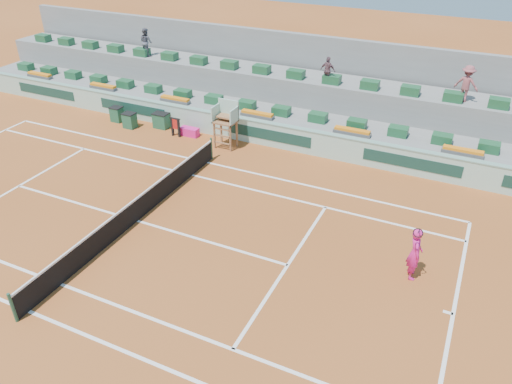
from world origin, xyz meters
TOP-DOWN VIEW (x-y plane):
  - ground at (0.00, 0.00)m, footprint 90.00×90.00m
  - seating_tier_lower at (0.00, 10.70)m, footprint 36.00×4.00m
  - seating_tier_upper at (0.00, 12.30)m, footprint 36.00×2.40m
  - stadium_back_wall at (0.00, 13.90)m, footprint 36.00×0.40m
  - player_bag at (-2.40, 7.78)m, footprint 1.00×0.44m
  - spectator_left at (-7.75, 11.89)m, footprint 0.95×0.84m
  - spectator_mid at (3.80, 11.52)m, footprint 0.86×0.45m
  - spectator_right at (10.45, 11.91)m, footprint 1.22×0.87m
  - court_lines at (0.00, 0.00)m, footprint 23.89×11.09m
  - tennis_net at (0.00, 0.00)m, footprint 0.10×11.97m
  - advertising_hoarding at (0.02, 8.50)m, footprint 36.00×0.34m
  - umpire_chair at (0.00, 7.50)m, footprint 1.10×0.90m
  - seat_row_lower at (0.00, 9.80)m, footprint 32.90×0.60m
  - seat_row_upper at (0.00, 11.70)m, footprint 32.90×0.60m
  - flower_planters at (-1.50, 9.00)m, footprint 26.80×0.36m
  - drink_cooler_a at (-4.35, 8.09)m, footprint 0.85×0.73m
  - drink_cooler_b at (-5.92, 7.30)m, footprint 0.67×0.58m
  - drink_cooler_c at (-7.13, 7.71)m, footprint 0.65×0.56m
  - towel_rack at (-3.01, 7.41)m, footprint 0.63×0.10m
  - tennis_player at (10.36, 1.26)m, footprint 0.65×0.97m

SIDE VIEW (x-z plane):
  - ground at x=0.00m, z-range 0.00..0.00m
  - court_lines at x=0.00m, z-range 0.00..0.01m
  - player_bag at x=-2.40m, z-range 0.00..0.44m
  - drink_cooler_a at x=-4.35m, z-range 0.00..0.84m
  - drink_cooler_b at x=-5.92m, z-range 0.00..0.84m
  - drink_cooler_c at x=-7.13m, z-range 0.00..0.84m
  - tennis_net at x=0.00m, z-range -0.02..1.08m
  - seating_tier_lower at x=0.00m, z-range 0.00..1.20m
  - towel_rack at x=-3.01m, z-range 0.09..1.12m
  - advertising_hoarding at x=0.02m, z-range 0.00..1.26m
  - tennis_player at x=10.36m, z-range -0.17..2.11m
  - seating_tier_upper at x=0.00m, z-range 0.00..2.60m
  - flower_planters at x=-1.50m, z-range 1.19..1.47m
  - seat_row_lower at x=0.00m, z-range 1.20..1.64m
  - umpire_chair at x=0.00m, z-range 0.34..2.74m
  - stadium_back_wall at x=0.00m, z-range 0.00..4.40m
  - seat_row_upper at x=0.00m, z-range 2.60..3.04m
  - spectator_mid at x=3.80m, z-range 2.60..4.00m
  - spectator_left at x=-7.75m, z-range 2.60..4.23m
  - spectator_right at x=10.45m, z-range 2.60..4.32m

